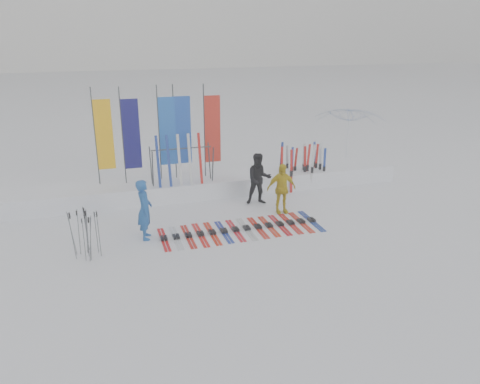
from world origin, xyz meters
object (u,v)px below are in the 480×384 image
object	(u,v)px
person_black	(259,179)
person_yellow	(281,189)
person_blue	(145,210)
ski_row	(241,229)
ski_rack	(182,160)
tent_canopy	(348,138)

from	to	relation	value
person_black	person_yellow	bearing A→B (deg)	-58.55
person_black	person_yellow	distance (m)	1.06
person_blue	person_yellow	bearing A→B (deg)	-73.16
person_blue	person_black	bearing A→B (deg)	-59.12
ski_row	ski_rack	distance (m)	3.53
ski_rack	person_black	bearing A→B (deg)	-26.13
person_blue	person_black	xyz separation A→B (m)	(3.90, 1.66, 0.01)
person_black	tent_canopy	world-z (taller)	tent_canopy
ski_rack	person_yellow	bearing A→B (deg)	-37.86
person_black	ski_row	world-z (taller)	person_black
person_blue	ski_rack	distance (m)	3.26
person_blue	person_yellow	xyz separation A→B (m)	(4.29, 0.69, -0.05)
person_blue	ski_rack	bearing A→B (deg)	-21.44
person_blue	tent_canopy	world-z (taller)	tent_canopy
person_yellow	tent_canopy	size ratio (longest dim) A/B	0.56
tent_canopy	person_yellow	bearing A→B (deg)	-139.37
person_yellow	tent_canopy	bearing A→B (deg)	42.68
person_black	ski_rack	world-z (taller)	ski_rack
person_black	tent_canopy	xyz separation A→B (m)	(4.90, 2.88, 0.43)
person_black	tent_canopy	size ratio (longest dim) A/B	0.60
person_yellow	ski_row	size ratio (longest dim) A/B	0.34
tent_canopy	ski_rack	bearing A→B (deg)	-166.44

